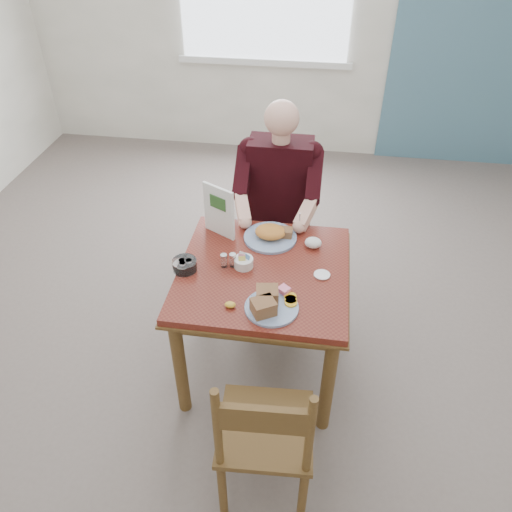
% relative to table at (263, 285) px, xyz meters
% --- Properties ---
extents(floor, '(6.00, 6.00, 0.00)m').
position_rel_table_xyz_m(floor, '(0.00, 0.00, -0.64)').
color(floor, '#675A53').
rests_on(floor, ground).
extents(wall_back, '(5.50, 0.00, 5.50)m').
position_rel_table_xyz_m(wall_back, '(0.00, 3.00, 0.76)').
color(wall_back, white).
rests_on(wall_back, ground).
extents(accent_panel, '(1.60, 0.02, 2.80)m').
position_rel_table_xyz_m(accent_panel, '(1.60, 2.98, 0.76)').
color(accent_panel, slate).
rests_on(accent_panel, ground).
extents(lemon_wedge, '(0.06, 0.05, 0.03)m').
position_rel_table_xyz_m(lemon_wedge, '(-0.12, -0.31, 0.13)').
color(lemon_wedge, gold).
rests_on(lemon_wedge, table).
extents(napkin, '(0.10, 0.09, 0.06)m').
position_rel_table_xyz_m(napkin, '(0.25, 0.24, 0.14)').
color(napkin, white).
rests_on(napkin, table).
extents(metal_dish, '(0.11, 0.11, 0.01)m').
position_rel_table_xyz_m(metal_dish, '(0.31, -0.01, 0.12)').
color(metal_dish, silver).
rests_on(metal_dish, table).
extents(table, '(0.92, 0.92, 0.75)m').
position_rel_table_xyz_m(table, '(0.00, 0.00, 0.00)').
color(table, maroon).
rests_on(table, ground).
extents(chair_far, '(0.42, 0.42, 0.95)m').
position_rel_table_xyz_m(chair_far, '(0.00, 0.80, -0.16)').
color(chair_far, brown).
rests_on(chair_far, ground).
extents(chair_near, '(0.44, 0.44, 0.95)m').
position_rel_table_xyz_m(chair_near, '(0.12, -0.81, -0.16)').
color(chair_near, brown).
rests_on(chair_near, ground).
extents(diner, '(0.53, 0.56, 1.39)m').
position_rel_table_xyz_m(diner, '(0.00, 0.71, 0.17)').
color(diner, gray).
rests_on(diner, chair_far).
extents(near_plate, '(0.34, 0.34, 0.09)m').
position_rel_table_xyz_m(near_plate, '(0.07, -0.29, 0.14)').
color(near_plate, white).
rests_on(near_plate, table).
extents(far_plate, '(0.31, 0.31, 0.08)m').
position_rel_table_xyz_m(far_plate, '(0.01, 0.28, 0.14)').
color(far_plate, white).
rests_on(far_plate, table).
extents(caddy, '(0.13, 0.13, 0.08)m').
position_rel_table_xyz_m(caddy, '(-0.11, 0.01, 0.14)').
color(caddy, white).
rests_on(caddy, table).
extents(shakers, '(0.09, 0.05, 0.08)m').
position_rel_table_xyz_m(shakers, '(-0.19, -0.00, 0.15)').
color(shakers, white).
rests_on(shakers, table).
extents(creamer, '(0.16, 0.16, 0.06)m').
position_rel_table_xyz_m(creamer, '(-0.41, -0.06, 0.14)').
color(creamer, white).
rests_on(creamer, table).
extents(menu, '(0.19, 0.12, 0.31)m').
position_rel_table_xyz_m(menu, '(-0.30, 0.29, 0.27)').
color(menu, white).
rests_on(menu, table).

